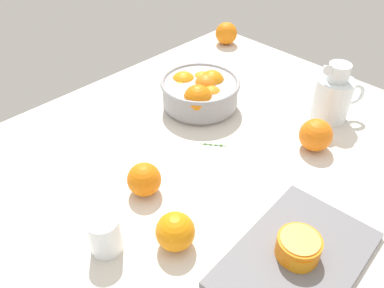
# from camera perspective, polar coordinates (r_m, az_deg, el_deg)

# --- Properties ---
(ground_plane) EXTENTS (1.32, 1.07, 0.03)m
(ground_plane) POSITION_cam_1_polar(r_m,az_deg,el_deg) (1.02, 1.85, -3.33)
(ground_plane) COLOR silver
(fruit_bowl) EXTENTS (0.23, 0.23, 0.11)m
(fruit_bowl) POSITION_cam_1_polar(r_m,az_deg,el_deg) (1.19, 1.09, 7.54)
(fruit_bowl) COLOR #99999E
(fruit_bowl) RESTS_ON ground_plane
(juice_pitcher) EXTENTS (0.13, 0.11, 0.18)m
(juice_pitcher) POSITION_cam_1_polar(r_m,az_deg,el_deg) (1.20, 19.37, 6.05)
(juice_pitcher) COLOR white
(juice_pitcher) RESTS_ON ground_plane
(juice_glass) EXTENTS (0.06, 0.06, 0.08)m
(juice_glass) POSITION_cam_1_polar(r_m,az_deg,el_deg) (0.82, -12.27, -12.78)
(juice_glass) COLOR white
(juice_glass) RESTS_ON ground_plane
(cutting_board) EXTENTS (0.35, 0.24, 0.01)m
(cutting_board) POSITION_cam_1_polar(r_m,az_deg,el_deg) (0.83, 14.64, -15.60)
(cutting_board) COLOR slate
(cutting_board) RESTS_ON ground_plane
(orange_half_0) EXTENTS (0.09, 0.09, 0.05)m
(orange_half_0) POSITION_cam_1_polar(r_m,az_deg,el_deg) (0.81, 14.95, -13.95)
(orange_half_0) COLOR orange
(orange_half_0) RESTS_ON cutting_board
(orange_half_1) EXTENTS (0.07, 0.07, 0.04)m
(orange_half_1) POSITION_cam_1_polar(r_m,az_deg,el_deg) (0.81, 15.06, -14.79)
(orange_half_1) COLOR orange
(orange_half_1) RESTS_ON cutting_board
(loose_orange_0) EXTENTS (0.08, 0.08, 0.08)m
(loose_orange_0) POSITION_cam_1_polar(r_m,az_deg,el_deg) (0.91, -6.84, -5.05)
(loose_orange_0) COLOR orange
(loose_orange_0) RESTS_ON ground_plane
(loose_orange_1) EXTENTS (0.08, 0.08, 0.08)m
(loose_orange_1) POSITION_cam_1_polar(r_m,az_deg,el_deg) (0.81, -2.40, -12.37)
(loose_orange_1) COLOR orange
(loose_orange_1) RESTS_ON ground_plane
(loose_orange_2) EXTENTS (0.08, 0.08, 0.08)m
(loose_orange_2) POSITION_cam_1_polar(r_m,az_deg,el_deg) (1.59, 4.91, 15.45)
(loose_orange_2) COLOR orange
(loose_orange_2) RESTS_ON ground_plane
(loose_orange_3) EXTENTS (0.09, 0.09, 0.09)m
(loose_orange_3) POSITION_cam_1_polar(r_m,az_deg,el_deg) (1.08, 17.24, 1.24)
(loose_orange_3) COLOR orange
(loose_orange_3) RESTS_ON ground_plane
(herb_sprig_0) EXTENTS (0.04, 0.06, 0.01)m
(herb_sprig_0) POSITION_cam_1_polar(r_m,az_deg,el_deg) (1.06, 3.08, -0.05)
(herb_sprig_0) COLOR #4B7F40
(herb_sprig_0) RESTS_ON ground_plane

